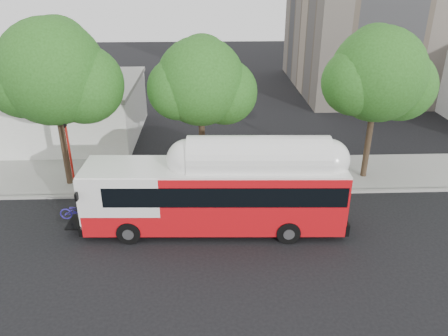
% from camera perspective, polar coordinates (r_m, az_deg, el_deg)
% --- Properties ---
extents(ground, '(120.00, 120.00, 0.00)m').
position_cam_1_polar(ground, '(21.93, -0.22, -8.35)').
color(ground, black).
rests_on(ground, ground).
extents(sidewalk, '(60.00, 5.00, 0.15)m').
position_cam_1_polar(sidewalk, '(27.56, -0.70, -0.79)').
color(sidewalk, gray).
rests_on(sidewalk, ground).
extents(curb_strip, '(60.00, 0.30, 0.15)m').
position_cam_1_polar(curb_strip, '(25.25, -0.53, -3.35)').
color(curb_strip, gray).
rests_on(curb_strip, ground).
extents(red_curb_segment, '(10.00, 0.32, 0.16)m').
position_cam_1_polar(red_curb_segment, '(25.35, -7.34, -3.44)').
color(red_curb_segment, maroon).
rests_on(red_curb_segment, ground).
extents(street_tree_left, '(6.67, 5.80, 9.74)m').
position_cam_1_polar(street_tree_left, '(25.73, -20.45, 11.21)').
color(street_tree_left, '#2D2116').
rests_on(street_tree_left, ground).
extents(street_tree_mid, '(5.75, 5.00, 8.62)m').
position_cam_1_polar(street_tree_mid, '(25.14, -2.11, 10.80)').
color(street_tree_mid, '#2D2116').
rests_on(street_tree_mid, ground).
extents(street_tree_right, '(6.21, 5.40, 9.18)m').
position_cam_1_polar(street_tree_right, '(26.83, 20.27, 10.98)').
color(street_tree_right, '#2D2116').
rests_on(street_tree_right, ground).
extents(low_commercial_bldg, '(16.20, 10.20, 4.25)m').
position_cam_1_polar(low_commercial_bldg, '(36.35, -23.90, 7.01)').
color(low_commercial_bldg, silver).
rests_on(low_commercial_bldg, ground).
extents(transit_bus, '(13.48, 3.24, 3.96)m').
position_cam_1_polar(transit_bus, '(21.28, -1.02, -3.67)').
color(transit_bus, red).
rests_on(transit_bus, ground).
extents(signal_pole, '(0.12, 0.41, 4.34)m').
position_cam_1_polar(signal_pole, '(25.97, -19.40, 1.24)').
color(signal_pole, red).
rests_on(signal_pole, ground).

